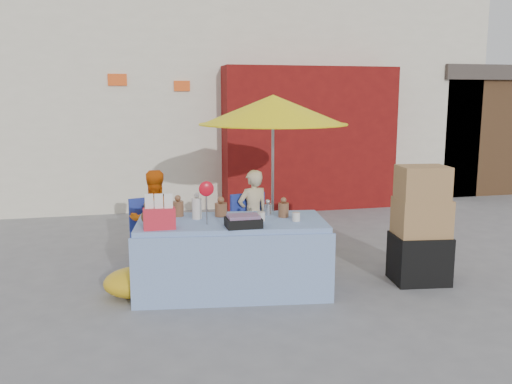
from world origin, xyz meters
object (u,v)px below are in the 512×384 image
object	(u,v)px
vendor_orange	(154,218)
vendor_beige	(253,215)
chair_right	(255,242)
box_stack	(421,229)
chair_left	(155,248)
umbrella	(273,110)
market_table	(231,255)

from	to	relation	value
vendor_orange	vendor_beige	size ratio (longest dim) A/B	1.03
chair_right	box_stack	xyz separation A→B (m)	(1.62, -1.17, 0.35)
vendor_orange	box_stack	distance (m)	3.15
chair_left	vendor_beige	world-z (taller)	vendor_beige
umbrella	market_table	bearing A→B (deg)	-122.77
chair_right	box_stack	bearing A→B (deg)	-50.68
chair_left	vendor_orange	bearing A→B (deg)	73.54
chair_left	umbrella	distance (m)	2.27
market_table	vendor_beige	size ratio (longest dim) A/B	1.84
chair_left	umbrella	size ratio (longest dim) A/B	0.41
chair_right	vendor_beige	size ratio (longest dim) A/B	0.73
market_table	chair_right	xyz separation A→B (m)	(0.49, 0.96, -0.14)
vendor_beige	market_table	bearing A→B (deg)	50.68
vendor_beige	chair_left	bearing A→B (deg)	-8.62
box_stack	chair_right	bearing A→B (deg)	144.07
chair_right	chair_left	bearing A→B (deg)	165.25
chair_right	vendor_beige	distance (m)	0.35
vendor_orange	market_table	bearing A→B (deg)	109.85
market_table	chair_right	size ratio (longest dim) A/B	2.51
vendor_beige	vendor_orange	bearing A→B (deg)	-14.75
market_table	chair_left	distance (m)	1.23
vendor_orange	box_stack	world-z (taller)	box_stack
market_table	box_stack	world-z (taller)	box_stack
vendor_orange	chair_left	bearing A→B (deg)	73.54
vendor_beige	umbrella	xyz separation A→B (m)	(0.30, 0.15, 1.31)
chair_right	box_stack	world-z (taller)	box_stack
chair_right	umbrella	size ratio (longest dim) A/B	0.41
chair_right	market_table	bearing A→B (deg)	-132.11
chair_left	vendor_orange	xyz separation A→B (m)	(0.00, 0.13, 0.34)
vendor_orange	box_stack	size ratio (longest dim) A/B	0.90
market_table	umbrella	size ratio (longest dim) A/B	1.02
market_table	umbrella	xyz separation A→B (m)	(0.80, 1.24, 1.49)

